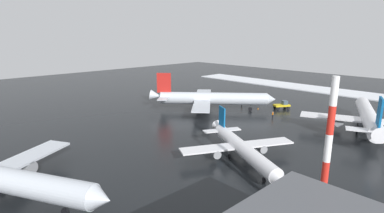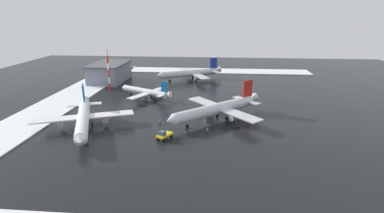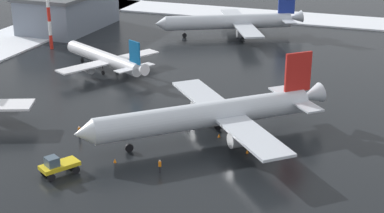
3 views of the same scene
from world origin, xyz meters
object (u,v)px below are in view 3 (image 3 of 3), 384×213
pushback_tug (58,165)px  ground_crew_mid_apron (79,131)px  airplane_parked_portside (211,114)px  cargo_hangar (69,10)px  airplane_foreground_jet (105,58)px  airplane_distant_tail (232,22)px  ground_crew_near_tug (160,165)px  antenna_mast (48,7)px  traffic_cone_mid_line (115,161)px  traffic_cone_wingtip_side (219,135)px  traffic_cone_near_nose (247,151)px

pushback_tug → ground_crew_mid_apron: size_ratio=2.97×
airplane_parked_portside → cargo_hangar: (-49.64, -51.73, 0.90)m
ground_crew_mid_apron → airplane_parked_portside: bearing=-65.2°
airplane_foreground_jet → ground_crew_mid_apron: airplane_foreground_jet is taller
airplane_distant_tail → ground_crew_mid_apron: airplane_distant_tail is taller
ground_crew_mid_apron → ground_crew_near_tug: bearing=-106.7°
ground_crew_near_tug → cargo_hangar: (-61.40, -49.21, 3.47)m
airplane_parked_portside → airplane_foreground_jet: airplane_parked_portside is taller
ground_crew_mid_apron → cargo_hangar: bearing=37.4°
airplane_foreground_jet → cargo_hangar: size_ratio=0.92×
cargo_hangar → airplane_distant_tail: bearing=100.0°
ground_crew_near_tug → antenna_mast: size_ratio=0.10×
airplane_parked_portside → traffic_cone_mid_line: airplane_parked_portside is taller
ground_crew_near_tug → traffic_cone_wingtip_side: size_ratio=3.11×
airplane_foreground_jet → traffic_cone_near_nose: 42.22m
traffic_cone_near_nose → traffic_cone_mid_line: bearing=-60.9°
airplane_distant_tail → ground_crew_near_tug: airplane_distant_tail is taller
pushback_tug → ground_crew_mid_apron: pushback_tug is taller
traffic_cone_wingtip_side → traffic_cone_near_nose: bearing=53.4°
airplane_foreground_jet → ground_crew_mid_apron: size_ratio=13.54×
cargo_hangar → traffic_cone_mid_line: 74.50m
traffic_cone_mid_line → traffic_cone_wingtip_side: same height
ground_crew_near_tug → pushback_tug: bearing=-169.1°
airplane_foreground_jet → antenna_mast: size_ratio=1.32×
airplane_distant_tail → ground_crew_near_tug: 68.42m
traffic_cone_mid_line → antenna_mast: bearing=-139.7°
airplane_distant_tail → traffic_cone_wingtip_side: airplane_distant_tail is taller
ground_crew_near_tug → cargo_hangar: bearing=117.3°
ground_crew_near_tug → traffic_cone_wingtip_side: ground_crew_near_tug is taller
airplane_parked_portside → airplane_distant_tail: (-55.76, -13.34, -0.22)m
traffic_cone_mid_line → traffic_cone_wingtip_side: 15.48m
airplane_distant_tail → traffic_cone_near_nose: airplane_distant_tail is taller
airplane_foreground_jet → pushback_tug: airplane_foreground_jet is taller
ground_crew_mid_apron → cargo_hangar: 65.74m
airplane_distant_tail → pushback_tug: 72.17m
airplane_distant_tail → ground_crew_near_tug: (67.52, 10.82, -2.36)m
antenna_mast → traffic_cone_wingtip_side: 57.15m
ground_crew_near_tug → ground_crew_mid_apron: same height
cargo_hangar → traffic_cone_near_nose: size_ratio=45.90×
traffic_cone_wingtip_side → traffic_cone_mid_line: bearing=-39.6°
airplane_parked_portside → ground_crew_mid_apron: bearing=-22.4°
antenna_mast → traffic_cone_wingtip_side: bearing=55.9°
airplane_distant_tail → ground_crew_mid_apron: size_ratio=18.31×
airplane_parked_portside → airplane_foreground_jet: size_ratio=1.26×
pushback_tug → traffic_cone_near_nose: (-13.47, 19.70, -1.01)m
airplane_parked_portside → traffic_cone_mid_line: size_ratio=53.14×
cargo_hangar → traffic_cone_mid_line: (60.80, 42.86, -4.17)m
pushback_tug → antenna_mast: size_ratio=0.29×
airplane_distant_tail → airplane_parked_portside: bearing=76.0°
ground_crew_mid_apron → traffic_cone_wingtip_side: (-6.74, 17.86, -0.70)m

